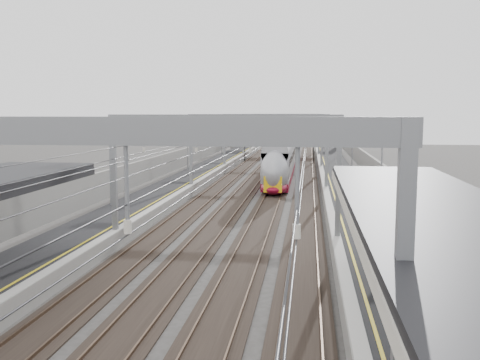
# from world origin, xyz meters

# --- Properties ---
(platform_left) EXTENTS (4.00, 120.00, 1.00)m
(platform_left) POSITION_xyz_m (-8.00, 45.00, 0.50)
(platform_left) COLOR black
(platform_left) RESTS_ON ground
(platform_right) EXTENTS (4.00, 120.00, 1.00)m
(platform_right) POSITION_xyz_m (8.00, 45.00, 0.50)
(platform_right) COLOR black
(platform_right) RESTS_ON ground
(tracks) EXTENTS (11.40, 140.00, 0.20)m
(tracks) POSITION_xyz_m (0.00, 45.00, 0.05)
(tracks) COLOR black
(tracks) RESTS_ON ground
(overhead_line) EXTENTS (13.00, 140.00, 6.60)m
(overhead_line) POSITION_xyz_m (0.00, 51.62, 6.14)
(overhead_line) COLOR gray
(overhead_line) RESTS_ON platform_left
(overbridge) EXTENTS (22.00, 2.20, 6.90)m
(overbridge) POSITION_xyz_m (0.00, 100.00, 5.31)
(overbridge) COLOR gray
(overbridge) RESTS_ON ground
(wall_left) EXTENTS (0.30, 120.00, 3.20)m
(wall_left) POSITION_xyz_m (-11.20, 45.00, 1.60)
(wall_left) COLOR gray
(wall_left) RESTS_ON ground
(wall_right) EXTENTS (0.30, 120.00, 3.20)m
(wall_right) POSITION_xyz_m (11.20, 45.00, 1.60)
(wall_right) COLOR gray
(wall_right) RESTS_ON ground
(train) EXTENTS (2.64, 48.19, 4.18)m
(train) POSITION_xyz_m (1.50, 63.24, 2.06)
(train) COLOR maroon
(train) RESTS_ON ground
(signal_green) EXTENTS (0.32, 0.32, 3.48)m
(signal_green) POSITION_xyz_m (-5.20, 75.38, 2.42)
(signal_green) COLOR black
(signal_green) RESTS_ON ground
(signal_red_near) EXTENTS (0.32, 0.32, 3.48)m
(signal_red_near) POSITION_xyz_m (3.20, 71.20, 2.42)
(signal_red_near) COLOR black
(signal_red_near) RESTS_ON ground
(signal_red_far) EXTENTS (0.32, 0.32, 3.48)m
(signal_red_far) POSITION_xyz_m (5.40, 75.93, 2.42)
(signal_red_far) COLOR black
(signal_red_far) RESTS_ON ground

